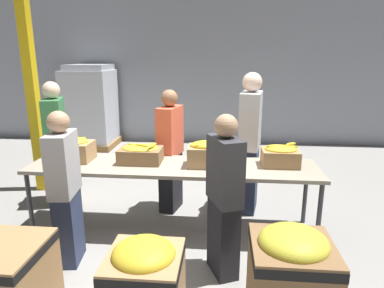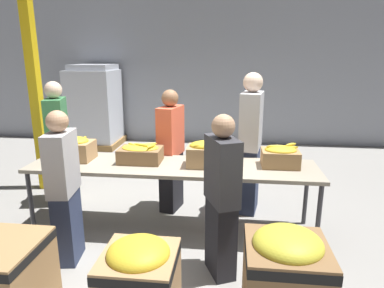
% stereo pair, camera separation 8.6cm
% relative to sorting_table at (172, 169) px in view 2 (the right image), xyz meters
% --- Properties ---
extents(ground_plane, '(30.00, 30.00, 0.00)m').
position_rel_sorting_table_xyz_m(ground_plane, '(0.00, 0.00, -0.75)').
color(ground_plane, gray).
extents(wall_back, '(16.00, 0.08, 4.00)m').
position_rel_sorting_table_xyz_m(wall_back, '(0.00, 4.21, 1.25)').
color(wall_back, '#9399A3').
rests_on(wall_back, ground_plane).
extents(sorting_table, '(3.23, 0.74, 0.80)m').
position_rel_sorting_table_xyz_m(sorting_table, '(0.00, 0.00, 0.00)').
color(sorting_table, '#9E937F').
rests_on(sorting_table, ground_plane).
extents(banana_box_0, '(0.39, 0.32, 0.29)m').
position_rel_sorting_table_xyz_m(banana_box_0, '(-1.15, 0.06, 0.19)').
color(banana_box_0, tan).
rests_on(banana_box_0, sorting_table).
extents(banana_box_1, '(0.48, 0.34, 0.23)m').
position_rel_sorting_table_xyz_m(banana_box_1, '(-0.38, 0.06, 0.15)').
color(banana_box_1, olive).
rests_on(banana_box_1, sorting_table).
extents(banana_box_2, '(0.45, 0.30, 0.29)m').
position_rel_sorting_table_xyz_m(banana_box_2, '(0.40, 0.00, 0.20)').
color(banana_box_2, tan).
rests_on(banana_box_2, sorting_table).
extents(banana_box_3, '(0.41, 0.31, 0.25)m').
position_rel_sorting_table_xyz_m(banana_box_3, '(1.19, 0.09, 0.17)').
color(banana_box_3, '#A37A4C').
rests_on(banana_box_3, sorting_table).
extents(volunteer_0, '(0.34, 0.49, 1.66)m').
position_rel_sorting_table_xyz_m(volunteer_0, '(-1.65, 0.60, 0.08)').
color(volunteer_0, '#6B604C').
rests_on(volunteer_0, ground_plane).
extents(volunteer_1, '(0.25, 0.43, 1.51)m').
position_rel_sorting_table_xyz_m(volunteer_1, '(-0.93, -0.72, 0.00)').
color(volunteer_1, '#2D3856').
rests_on(volunteer_1, ground_plane).
extents(volunteer_2, '(0.32, 0.51, 1.79)m').
position_rel_sorting_table_xyz_m(volunteer_2, '(0.89, 0.63, 0.14)').
color(volunteer_2, '#2D3856').
rests_on(volunteer_2, ground_plane).
extents(volunteer_3, '(0.35, 0.45, 1.52)m').
position_rel_sorting_table_xyz_m(volunteer_3, '(0.58, -0.77, 0.01)').
color(volunteer_3, black).
rests_on(volunteer_3, ground_plane).
extents(volunteer_4, '(0.31, 0.46, 1.58)m').
position_rel_sorting_table_xyz_m(volunteer_4, '(-0.11, 0.56, 0.04)').
color(volunteer_4, black).
rests_on(volunteer_4, ground_plane).
extents(donation_bin_0, '(0.63, 0.63, 0.63)m').
position_rel_sorting_table_xyz_m(donation_bin_0, '(-1.08, -1.52, -0.40)').
color(donation_bin_0, '#A37A4C').
rests_on(donation_bin_0, ground_plane).
extents(donation_bin_1, '(0.54, 0.54, 0.73)m').
position_rel_sorting_table_xyz_m(donation_bin_1, '(0.01, -1.52, -0.36)').
color(donation_bin_1, tan).
rests_on(donation_bin_1, ground_plane).
extents(donation_bin_2, '(0.55, 0.55, 0.88)m').
position_rel_sorting_table_xyz_m(donation_bin_2, '(1.04, -1.52, -0.28)').
color(donation_bin_2, olive).
rests_on(donation_bin_2, ground_plane).
extents(support_pillar, '(0.14, 0.14, 4.00)m').
position_rel_sorting_table_xyz_m(support_pillar, '(-2.17, 1.06, 1.25)').
color(support_pillar, yellow).
rests_on(support_pillar, ground_plane).
extents(pallet_stack_0, '(0.92, 0.92, 1.78)m').
position_rel_sorting_table_xyz_m(pallet_stack_0, '(-2.33, 3.62, 0.13)').
color(pallet_stack_0, olive).
rests_on(pallet_stack_0, ground_plane).
extents(pallet_stack_1, '(1.06, 1.06, 1.67)m').
position_rel_sorting_table_xyz_m(pallet_stack_1, '(-2.35, 3.58, 0.07)').
color(pallet_stack_1, olive).
rests_on(pallet_stack_1, ground_plane).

